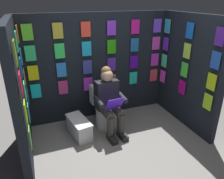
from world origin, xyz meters
name	(u,v)px	position (x,y,z in m)	size (l,w,h in m)	color
ground_plane	(135,165)	(0.00, 0.00, 0.00)	(30.00, 30.00, 0.00)	gray
display_wall_back	(98,67)	(0.00, -1.68, 1.02)	(2.86, 0.14, 2.03)	black
display_wall_left	(188,72)	(-1.43, -0.81, 1.02)	(0.14, 1.63, 2.03)	black
display_wall_right	(19,95)	(1.43, -0.81, 1.02)	(0.14, 1.63, 2.03)	black
toilet	(104,109)	(0.05, -1.21, 0.33)	(0.42, 0.57, 0.77)	white
person_reading	(109,101)	(0.03, -0.99, 0.60)	(0.55, 0.71, 1.19)	black
comic_longbox_near	(79,127)	(0.58, -1.04, 0.16)	(0.37, 0.66, 0.32)	silver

